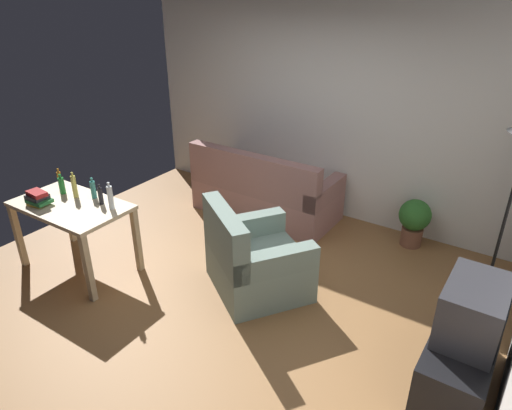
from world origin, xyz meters
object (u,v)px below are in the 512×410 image
Objects in this scene: bottle_amber at (60,179)px; desk at (72,213)px; bottle_clear at (110,197)px; tv_stand at (460,360)px; bottle_squat at (74,186)px; armchair at (253,261)px; potted_plant at (414,220)px; couch at (264,193)px; bottle_tall at (93,189)px; bottle_dark at (101,196)px; bottle_green at (62,185)px; tv at (474,311)px; book_stack at (38,198)px.

desk is at bearing -25.26° from bottle_amber.
bottle_clear reaches higher than bottle_amber.
bottle_amber is at bearing 94.95° from tv_stand.
bottle_clear is at bearing 3.03° from bottle_squat.
potted_plant is at bearing -87.26° from armchair.
couch is at bearing 60.65° from tv_stand.
armchair is 2.00m from bottle_squat.
tv_stand is at bearing 6.62° from bottle_squat.
bottle_tall is at bearing 28.64° from bottle_squat.
bottle_squat is 0.52m from bottle_clear.
bottle_squat is at bearing -173.19° from bottle_dark.
potted_plant is at bearing 37.02° from bottle_green.
bottle_amber reaches higher than potted_plant.
tv is at bearing 6.60° from bottle_dark.
couch is 1.61m from armchair.
couch is 8.45× the size of bottle_green.
bottle_tall is at bearing 169.15° from bottle_clear.
desk is 4.87× the size of book_stack.
armchair is 5.41× the size of bottle_tall.
bottle_tall reaches higher than tv_stand.
bottle_dark is at bearing 6.23° from bottle_green.
couch is 8.16× the size of bottle_tall.
armchair is (-1.06, -1.72, -0.01)m from potted_plant.
tv_stand is at bearing -63.97° from potted_plant.
bottle_green is at bearing -163.03° from bottle_tall.
bottle_amber is 0.98× the size of bottle_dark.
bottle_tall is at bearing 67.40° from desk.
armchair is at bearing 23.13° from bottle_clear.
tv_stand is 1.93× the size of potted_plant.
tv_stand is at bearing 6.55° from bottle_green.
bottle_dark reaches higher than tv_stand.
bottle_squat is at bearing 62.30° from book_stack.
armchair reaches higher than desk.
armchair is (-1.97, 0.15, -0.38)m from tv.
armchair is at bearing 119.36° from couch.
bottle_amber is at bearing 176.97° from bottle_dark.
bottle_clear reaches higher than armchair.
couch is at bearing 65.49° from bottle_tall.
bottle_clear is at bearing 19.35° from desk.
bottle_clear is (-2.36, -2.28, 0.56)m from potted_plant.
desk is 0.99× the size of armchair.
bottle_dark is (0.18, -0.05, -0.00)m from bottle_tall.
tv_stand is 4.08m from book_stack.
couch is 2.36m from desk.
bottle_squat reaches higher than potted_plant.
bottle_dark is (-2.53, -2.26, 0.52)m from potted_plant.
bottle_dark is 0.63m from book_stack.
bottle_amber is 0.89m from bottle_clear.
tv is 0.50× the size of desk.
couch is at bearing 60.68° from tv.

